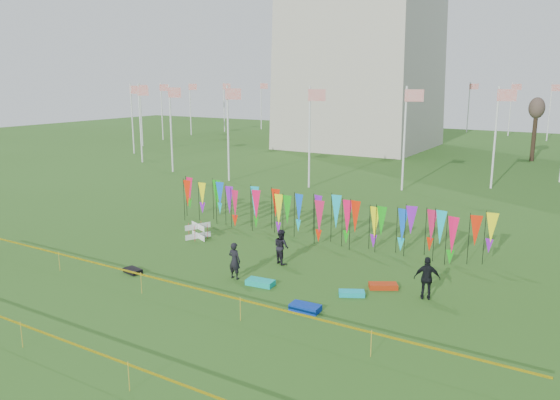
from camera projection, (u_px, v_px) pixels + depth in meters
The scene contains 14 objects.
ground at pixel (213, 287), 22.88m from camera, with size 160.00×160.00×0.00m, color #2A5417.
flagpole_ring at pixel (360, 115), 69.12m from camera, with size 57.40×56.16×8.00m.
banner_row at pixel (313, 211), 29.36m from camera, with size 18.64×0.64×2.46m.
caution_tape_near at pixel (175, 284), 21.09m from camera, with size 26.00×0.02×0.90m.
caution_tape_far at pixel (56, 339), 16.66m from camera, with size 26.00×0.02×0.90m.
box_kite at pixel (198, 231), 29.66m from camera, with size 0.77×0.77×0.86m.
person_left at pixel (235, 261), 23.67m from camera, with size 0.60×0.44×1.63m, color black.
person_mid at pixel (281, 247), 25.63m from camera, with size 0.80×0.49×1.65m, color black.
person_right at pixel (427, 278), 21.45m from camera, with size 1.02×0.58×1.73m, color black.
kite_bag_turquoise at pixel (260, 282), 23.05m from camera, with size 1.18×0.59×0.24m, color #0CB8A7.
kite_bag_blue at pixel (305, 308), 20.52m from camera, with size 1.14×0.60×0.24m, color #0A30A7.
kite_bag_red at pixel (383, 286), 22.69m from camera, with size 1.16×0.53×0.21m, color red.
kite_bag_black at pixel (133, 271), 24.51m from camera, with size 0.87×0.50×0.20m, color black.
kite_bag_teal at pixel (352, 293), 21.94m from camera, with size 1.02×0.49×0.20m, color #0DB5C2.
Camera 1 is at (13.60, -16.93, 8.55)m, focal length 35.00 mm.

